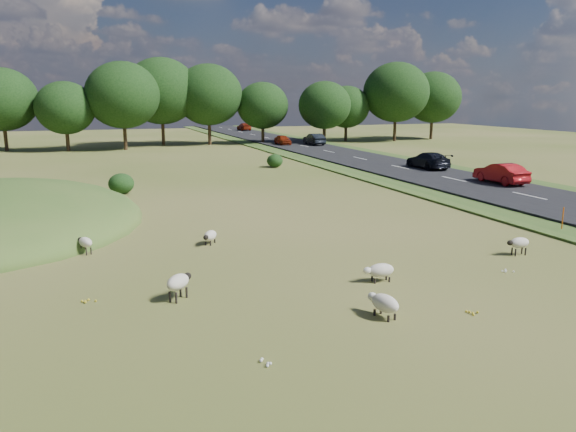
% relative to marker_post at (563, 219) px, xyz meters
% --- Properties ---
extents(ground, '(160.00, 160.00, 0.00)m').
position_rel_marker_post_xyz_m(ground, '(-15.10, 19.52, -0.60)').
color(ground, '#445A1C').
rests_on(ground, ground).
extents(road, '(8.00, 150.00, 0.25)m').
position_rel_marker_post_xyz_m(road, '(4.90, 29.52, -0.47)').
color(road, black).
rests_on(road, ground).
extents(treeline, '(96.28, 14.66, 11.70)m').
position_rel_marker_post_xyz_m(treeline, '(-16.16, 54.96, 5.97)').
color(treeline, black).
rests_on(treeline, ground).
extents(shrubs, '(26.11, 12.07, 1.41)m').
position_rel_marker_post_xyz_m(shrubs, '(-19.03, 24.17, 0.06)').
color(shrubs, black).
rests_on(shrubs, ground).
extents(marker_post, '(0.06, 0.06, 1.20)m').
position_rel_marker_post_xyz_m(marker_post, '(0.00, 0.00, 0.00)').
color(marker_post, '#D8590C').
rests_on(marker_post, ground).
extents(sheep_0, '(0.78, 1.30, 0.72)m').
position_rel_marker_post_xyz_m(sheep_0, '(-13.75, -6.83, -0.14)').
color(sheep_0, beige).
rests_on(sheep_0, ground).
extents(sheep_1, '(0.90, 1.08, 0.62)m').
position_rel_marker_post_xyz_m(sheep_1, '(-16.88, 3.38, -0.21)').
color(sheep_1, beige).
rests_on(sheep_1, ground).
extents(sheep_2, '(1.10, 1.11, 0.86)m').
position_rel_marker_post_xyz_m(sheep_2, '(-19.31, -3.23, 0.00)').
color(sheep_2, beige).
rests_on(sheep_2, ground).
extents(sheep_3, '(1.06, 0.49, 0.76)m').
position_rel_marker_post_xyz_m(sheep_3, '(-5.10, -2.73, -0.07)').
color(sheep_3, beige).
rests_on(sheep_3, ground).
extents(sheep_4, '(0.75, 1.02, 0.72)m').
position_rel_marker_post_xyz_m(sheep_4, '(-22.16, 3.62, -0.10)').
color(sheep_4, beige).
rests_on(sheep_4, ground).
extents(sheep_5, '(1.19, 0.58, 0.68)m').
position_rel_marker_post_xyz_m(sheep_5, '(-12.25, -3.85, -0.17)').
color(sheep_5, beige).
rests_on(sheep_5, ground).
extents(car_0, '(1.48, 3.69, 1.26)m').
position_rel_marker_post_xyz_m(car_0, '(3.00, 50.53, 0.28)').
color(car_0, '#9A2C10').
rests_on(car_0, road).
extents(car_1, '(1.91, 4.70, 1.36)m').
position_rel_marker_post_xyz_m(car_1, '(6.80, 83.86, 0.33)').
color(car_1, maroon).
rests_on(car_1, road).
extents(car_3, '(1.56, 4.48, 1.47)m').
position_rel_marker_post_xyz_m(car_3, '(6.80, 48.67, 0.39)').
color(car_3, black).
rests_on(car_3, road).
extents(car_4, '(1.57, 4.52, 1.49)m').
position_rel_marker_post_xyz_m(car_4, '(6.80, 12.53, 0.39)').
color(car_4, maroon).
rests_on(car_4, road).
extents(car_5, '(2.02, 4.96, 1.44)m').
position_rel_marker_post_xyz_m(car_5, '(6.80, 22.00, 0.37)').
color(car_5, black).
rests_on(car_5, road).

